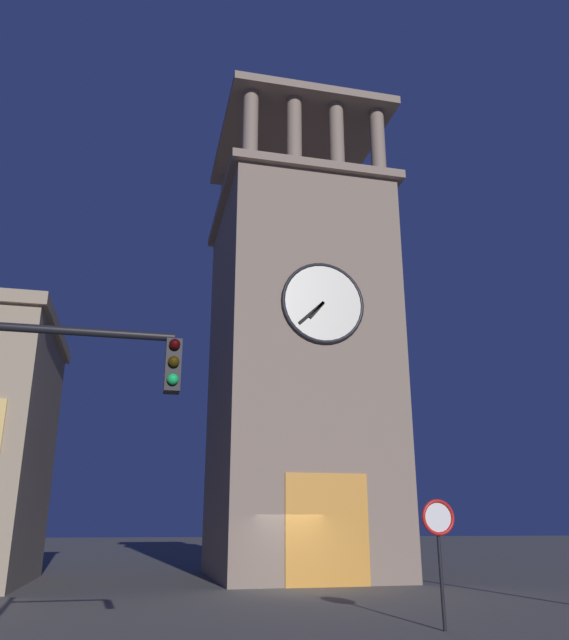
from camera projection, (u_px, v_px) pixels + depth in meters
ground_plane at (296, 590)px, 21.43m from camera, size 200.00×200.00×0.00m
clocktower at (297, 366)px, 29.45m from camera, size 7.94×9.42×24.20m
traffic_signal_near at (31, 424)px, 8.20m from camera, size 2.93×0.41×5.18m
no_horn_sign at (438, 527)px, 13.82m from camera, size 0.78×0.14×2.68m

